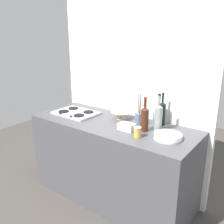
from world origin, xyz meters
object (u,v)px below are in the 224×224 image
(wine_bottle_leftmost, at_px, (162,113))
(butter_dish, at_px, (127,127))
(condiment_jar_front, at_px, (137,132))
(stovetop_hob, at_px, (76,113))
(utensil_crock, at_px, (139,118))
(plate_stack, at_px, (168,136))
(wine_bottle_mid_left, at_px, (145,118))
(mixing_bowl, at_px, (121,115))
(wine_bottle_mid_right, at_px, (158,117))

(wine_bottle_leftmost, distance_m, butter_dish, 0.40)
(wine_bottle_leftmost, relative_size, condiment_jar_front, 3.45)
(stovetop_hob, xyz_separation_m, utensil_crock, (0.77, 0.13, 0.06))
(butter_dish, bearing_deg, plate_stack, 6.12)
(stovetop_hob, relative_size, wine_bottle_mid_left, 1.46)
(stovetop_hob, relative_size, butter_dish, 3.06)
(wine_bottle_mid_left, distance_m, mixing_bowl, 0.41)
(plate_stack, relative_size, mixing_bowl, 1.18)
(wine_bottle_mid_right, distance_m, condiment_jar_front, 0.28)
(stovetop_hob, xyz_separation_m, wine_bottle_mid_left, (0.90, 0.02, 0.11))
(wine_bottle_leftmost, xyz_separation_m, butter_dish, (-0.21, -0.33, -0.09))
(butter_dish, xyz_separation_m, utensil_crock, (0.02, 0.20, 0.04))
(plate_stack, relative_size, butter_dish, 1.59)
(plate_stack, xyz_separation_m, wine_bottle_leftmost, (-0.21, 0.29, 0.10))
(butter_dish, height_order, condiment_jar_front, condiment_jar_front)
(condiment_jar_front, bearing_deg, wine_bottle_leftmost, 85.57)
(butter_dish, relative_size, condiment_jar_front, 1.64)
(stovetop_hob, bearing_deg, wine_bottle_leftmost, 15.51)
(stovetop_hob, xyz_separation_m, butter_dish, (0.75, -0.07, 0.02))
(plate_stack, bearing_deg, wine_bottle_mid_right, 144.30)
(plate_stack, bearing_deg, wine_bottle_mid_left, 171.05)
(wine_bottle_mid_left, distance_m, utensil_crock, 0.18)
(wine_bottle_mid_left, bearing_deg, utensil_crock, 138.85)
(butter_dish, bearing_deg, condiment_jar_front, -27.12)
(butter_dish, bearing_deg, wine_bottle_leftmost, 58.10)
(wine_bottle_leftmost, height_order, utensil_crock, wine_bottle_leftmost)
(plate_stack, xyz_separation_m, wine_bottle_mid_right, (-0.16, 0.12, 0.12))
(wine_bottle_mid_left, height_order, butter_dish, wine_bottle_mid_left)
(wine_bottle_leftmost, bearing_deg, mixing_bowl, -167.60)
(wine_bottle_mid_right, height_order, utensil_crock, wine_bottle_mid_right)
(wine_bottle_mid_right, relative_size, mixing_bowl, 1.72)
(stovetop_hob, height_order, wine_bottle_mid_right, wine_bottle_mid_right)
(wine_bottle_mid_right, xyz_separation_m, butter_dish, (-0.25, -0.16, -0.11))
(stovetop_hob, height_order, mixing_bowl, mixing_bowl)
(plate_stack, bearing_deg, stovetop_hob, 178.96)
(stovetop_hob, distance_m, plate_stack, 1.17)
(mixing_bowl, height_order, butter_dish, mixing_bowl)
(stovetop_hob, xyz_separation_m, wine_bottle_mid_right, (1.00, 0.10, 0.13))
(mixing_bowl, relative_size, utensil_crock, 0.65)
(butter_dish, distance_m, utensil_crock, 0.20)
(plate_stack, relative_size, utensil_crock, 0.77)
(wine_bottle_mid_left, height_order, wine_bottle_mid_right, wine_bottle_mid_right)
(mixing_bowl, relative_size, butter_dish, 1.34)
(plate_stack, distance_m, wine_bottle_mid_left, 0.29)
(stovetop_hob, distance_m, wine_bottle_mid_right, 1.02)
(wine_bottle_mid_right, height_order, mixing_bowl, wine_bottle_mid_right)
(utensil_crock, bearing_deg, wine_bottle_mid_right, -8.96)
(utensil_crock, bearing_deg, wine_bottle_mid_left, -41.15)
(wine_bottle_mid_left, bearing_deg, butter_dish, -149.08)
(utensil_crock, bearing_deg, condiment_jar_front, -61.36)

